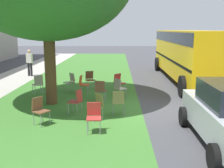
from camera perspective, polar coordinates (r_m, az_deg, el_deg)
name	(u,v)px	position (r m, az deg, el deg)	size (l,w,h in m)	color
ground	(146,108)	(10.61, 7.07, -5.00)	(80.00, 80.00, 0.00)	#424247
grass_verge	(62,108)	(10.77, -10.19, -4.84)	(48.00, 6.00, 0.01)	#3D752D
chair_0	(83,83)	(12.78, -6.01, 0.19)	(0.46, 0.47, 0.88)	#C64C1E
chair_1	(118,101)	(9.60, 1.33, -3.45)	(0.42, 0.42, 0.88)	olive
chair_2	(119,81)	(13.13, 1.42, 0.54)	(0.59, 0.59, 0.88)	#B7332D
chair_3	(100,89)	(11.44, -2.42, -1.06)	(0.48, 0.47, 0.88)	brown
chair_4	(40,109)	(8.94, -14.67, -4.93)	(0.58, 0.58, 0.88)	brown
chair_5	(90,78)	(13.98, -4.56, 1.17)	(0.55, 0.54, 0.88)	brown
chair_6	(119,87)	(11.85, 1.52, -0.62)	(0.59, 0.59, 0.88)	#ADA393
chair_7	(38,83)	(13.17, -15.01, 0.19)	(0.58, 0.58, 0.88)	#ADA393
chair_8	(70,81)	(13.45, -8.59, 0.68)	(0.59, 0.59, 0.88)	#ADA393
chair_9	(97,104)	(9.14, -3.17, -4.22)	(0.58, 0.59, 0.88)	olive
chair_10	(94,115)	(8.04, -3.76, -6.40)	(0.45, 0.44, 0.88)	#B7332D
chair_11	(77,100)	(9.80, -7.30, -3.23)	(0.52, 0.53, 0.88)	#B7332D
school_bus	(190,50)	(16.55, 15.80, 6.67)	(10.40, 2.80, 2.88)	yellow
pedestrian_0	(30,62)	(18.44, -16.63, 4.44)	(0.26, 0.39, 1.69)	black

